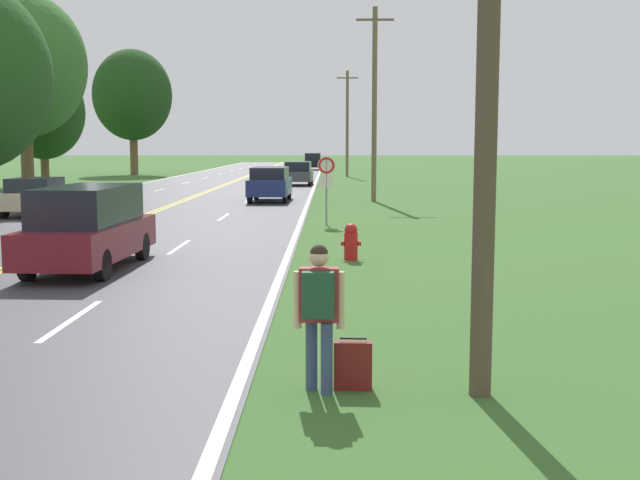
# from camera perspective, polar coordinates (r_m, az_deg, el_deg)

# --- Properties ---
(hitchhiker_person) EXTENTS (0.56, 0.42, 1.66)m
(hitchhiker_person) POSITION_cam_1_polar(r_m,az_deg,el_deg) (8.81, -0.09, -4.50)
(hitchhiker_person) COLOR #38476B
(hitchhiker_person) RESTS_ON ground
(suitcase) EXTENTS (0.44, 0.16, 0.60)m
(suitcase) POSITION_cam_1_polar(r_m,az_deg,el_deg) (9.11, 2.36, -8.91)
(suitcase) COLOR maroon
(suitcase) RESTS_ON ground
(fire_hydrant) EXTENTS (0.48, 0.32, 0.88)m
(fire_hydrant) POSITION_cam_1_polar(r_m,az_deg,el_deg) (19.10, 2.21, -0.11)
(fire_hydrant) COLOR red
(fire_hydrant) RESTS_ON ground
(traffic_sign) EXTENTS (0.60, 0.10, 2.34)m
(traffic_sign) POSITION_cam_1_polar(r_m,az_deg,el_deg) (27.37, 0.46, 4.73)
(traffic_sign) COLOR gray
(traffic_sign) RESTS_ON ground
(utility_pole_midground) EXTENTS (1.80, 0.24, 9.22)m
(utility_pole_midground) POSITION_cam_1_polar(r_m,az_deg,el_deg) (39.01, 3.89, 9.76)
(utility_pole_midground) COLOR brown
(utility_pole_midground) RESTS_ON ground
(utility_pole_far) EXTENTS (1.80, 0.24, 8.98)m
(utility_pole_far) POSITION_cam_1_polar(r_m,az_deg,el_deg) (69.26, 1.95, 8.37)
(utility_pole_far) COLOR brown
(utility_pole_far) RESTS_ON ground
(tree_behind_sign) EXTENTS (7.14, 7.14, 11.34)m
(tree_behind_sign) POSITION_cam_1_polar(r_m,az_deg,el_deg) (75.92, -13.20, 9.99)
(tree_behind_sign) COLOR brown
(tree_behind_sign) RESTS_ON ground
(tree_mid_treeline) EXTENTS (7.17, 7.17, 11.42)m
(tree_mid_treeline) POSITION_cam_1_polar(r_m,az_deg,el_deg) (49.97, -20.36, 11.58)
(tree_mid_treeline) COLOR brown
(tree_mid_treeline) RESTS_ON ground
(tree_right_cluster) EXTENTS (5.40, 5.40, 7.98)m
(tree_right_cluster) POSITION_cam_1_polar(r_m,az_deg,el_deg) (56.13, -19.11, 8.60)
(tree_right_cluster) COLOR brown
(tree_right_cluster) RESTS_ON ground
(car_maroon_van_approaching) EXTENTS (1.91, 4.91, 1.84)m
(car_maroon_van_approaching) POSITION_cam_1_polar(r_m,az_deg,el_deg) (18.31, -16.14, 0.93)
(car_maroon_van_approaching) COLOR black
(car_maroon_van_approaching) RESTS_ON ground
(car_champagne_sedan_mid_near) EXTENTS (1.95, 3.96, 1.47)m
(car_champagne_sedan_mid_near) POSITION_cam_1_polar(r_m,az_deg,el_deg) (32.92, -19.51, 2.98)
(car_champagne_sedan_mid_near) COLOR black
(car_champagne_sedan_mid_near) RESTS_ON ground
(car_dark_blue_suv_mid_far) EXTENTS (1.93, 4.42, 1.66)m
(car_dark_blue_suv_mid_far) POSITION_cam_1_polar(r_m,az_deg,el_deg) (38.93, -3.58, 4.08)
(car_dark_blue_suv_mid_far) COLOR black
(car_dark_blue_suv_mid_far) RESTS_ON ground
(car_dark_grey_hatchback_receding) EXTENTS (1.97, 3.95, 1.60)m
(car_dark_grey_hatchback_receding) POSITION_cam_1_polar(r_m,az_deg,el_deg) (54.35, -1.56, 4.81)
(car_dark_grey_hatchback_receding) COLOR black
(car_dark_grey_hatchback_receding) RESTS_ON ground
(car_black_van_distant) EXTENTS (1.90, 4.21, 1.82)m
(car_black_van_distant) POSITION_cam_1_polar(r_m,az_deg,el_deg) (87.81, -0.51, 5.63)
(car_black_van_distant) COLOR black
(car_black_van_distant) RESTS_ON ground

